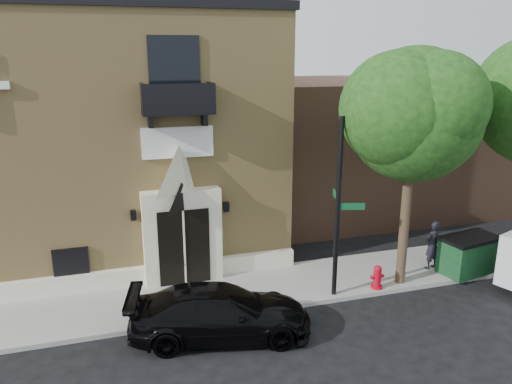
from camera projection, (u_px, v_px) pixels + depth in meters
ground at (233, 319)px, 14.95m from camera, size 120.00×120.00×0.00m
sidewalk at (250, 290)px, 16.59m from camera, size 42.00×3.00×0.15m
church at (111, 130)px, 20.15m from camera, size 12.20×11.01×9.30m
neighbour_building at (414, 142)px, 25.72m from camera, size 18.00×8.00×6.40m
street_tree_left at (417, 114)px, 15.35m from camera, size 4.97×4.38×7.77m
black_sedan at (220, 313)px, 13.85m from camera, size 5.35×2.99×1.46m
street_sign at (338, 209)px, 15.38m from camera, size 0.89×1.06×5.75m
fire_hydrant at (377, 277)px, 16.45m from camera, size 0.46×0.37×0.81m
dumpster at (468, 254)px, 17.60m from camera, size 2.20×1.49×1.33m
planter at (180, 271)px, 16.93m from camera, size 0.82×0.76×0.75m
pedestrian_near at (432, 245)px, 17.83m from camera, size 0.74×0.58×1.79m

